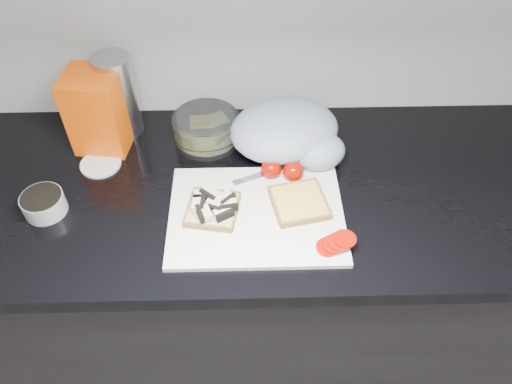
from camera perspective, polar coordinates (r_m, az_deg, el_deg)
The scene contains 14 objects.
base_cabinet at distance 1.60m, azimuth -5.23°, elevation -10.94°, with size 3.50×0.60×0.86m, color black.
countertop at distance 1.24m, azimuth -6.61°, elevation 0.14°, with size 3.50×0.64×0.04m, color black.
cutting_board at distance 1.15m, azimuth 0.04°, elevation -2.59°, with size 0.40×0.30×0.01m, color white.
bread_left at distance 1.14m, azimuth -4.96°, elevation -1.80°, with size 0.14×0.14×0.04m.
bread_right at distance 1.16m, azimuth 4.95°, elevation -1.20°, with size 0.15×0.15×0.02m.
tomato_slices at distance 1.09m, azimuth 9.14°, elevation -5.79°, with size 0.10×0.07×0.02m.
knife at distance 1.25m, azimuth 3.70°, elevation 3.03°, with size 0.23×0.11×0.01m.
seed_tub at distance 1.24m, azimuth -23.12°, elevation -1.16°, with size 0.10×0.10×0.05m.
tub_lid at distance 1.33m, azimuth -17.33°, elevation 3.07°, with size 0.10×0.10×0.01m, color silver.
glass_bowl at distance 1.33m, azimuth -5.70°, elevation 7.18°, with size 0.17×0.17×0.07m.
bread_bag at distance 1.33m, azimuth -17.55°, elevation 8.80°, with size 0.13×0.12×0.21m, color #F85904.
steel_canister at distance 1.35m, azimuth -15.41°, elevation 10.56°, with size 0.09×0.09×0.22m, color #A5A5A9.
grocery_bag at distance 1.28m, azimuth 3.81°, elevation 6.75°, with size 0.32×0.28×0.12m.
whole_tomatoes at distance 1.22m, azimuth 3.00°, elevation 2.46°, with size 0.11×0.06×0.05m.
Camera 1 is at (0.12, 0.35, 1.78)m, focal length 35.00 mm.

